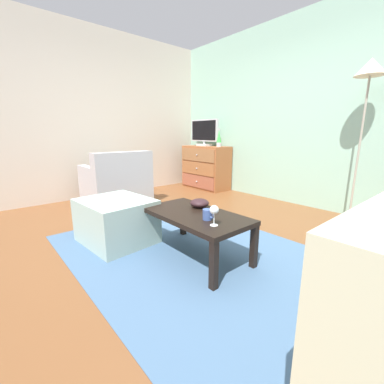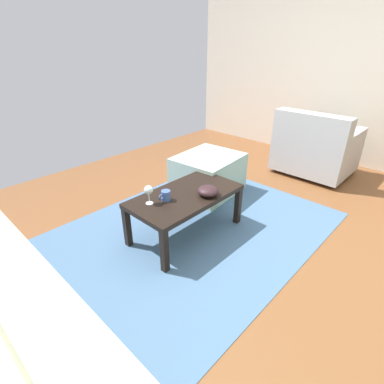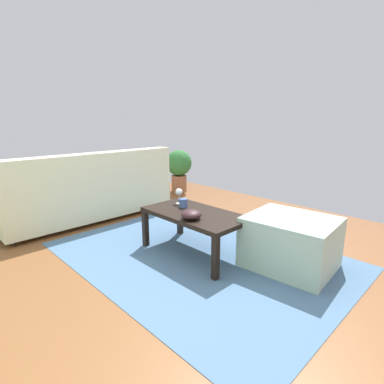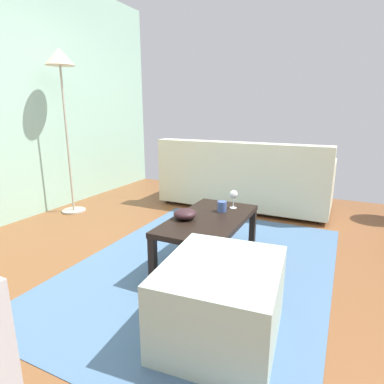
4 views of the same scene
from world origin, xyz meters
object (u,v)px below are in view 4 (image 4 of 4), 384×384
(mug, at_px, (222,206))
(couch_large, at_px, (244,181))
(wine_glass, at_px, (234,195))
(bowl_decorative, at_px, (185,214))
(ottoman, at_px, (221,301))
(coffee_table, at_px, (209,223))
(standing_lamp, at_px, (61,73))

(mug, height_order, couch_large, couch_large)
(wine_glass, distance_m, bowl_decorative, 0.50)
(bowl_decorative, bearing_deg, ottoman, -139.82)
(mug, bearing_deg, coffee_table, 169.23)
(wine_glass, height_order, ottoman, wine_glass)
(mug, bearing_deg, wine_glass, -23.66)
(wine_glass, relative_size, ottoman, 0.22)
(couch_large, bearing_deg, ottoman, -165.88)
(ottoman, distance_m, standing_lamp, 3.11)
(bowl_decorative, distance_m, couch_large, 1.80)
(coffee_table, xyz_separation_m, couch_large, (1.69, 0.22, -0.02))
(bowl_decorative, distance_m, standing_lamp, 2.33)
(coffee_table, relative_size, ottoman, 1.40)
(couch_large, bearing_deg, coffee_table, -172.45)
(mug, relative_size, standing_lamp, 0.06)
(coffee_table, xyz_separation_m, bowl_decorative, (-0.11, 0.15, 0.09))
(mug, height_order, ottoman, mug)
(ottoman, relative_size, standing_lamp, 0.37)
(wine_glass, relative_size, standing_lamp, 0.08)
(couch_large, height_order, ottoman, couch_large)
(mug, xyz_separation_m, standing_lamp, (0.38, 2.09, 1.17))
(coffee_table, height_order, ottoman, ottoman)
(couch_large, distance_m, ottoman, 2.52)
(bowl_decorative, distance_m, ottoman, 0.87)
(ottoman, bearing_deg, mug, 20.50)
(coffee_table, distance_m, bowl_decorative, 0.21)
(ottoman, bearing_deg, couch_large, 14.12)
(wine_glass, bearing_deg, standing_lamp, 83.14)
(ottoman, bearing_deg, bowl_decorative, 40.18)
(couch_large, bearing_deg, mug, -170.13)
(bowl_decorative, xyz_separation_m, couch_large, (1.80, 0.07, -0.11))
(coffee_table, height_order, wine_glass, wine_glass)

